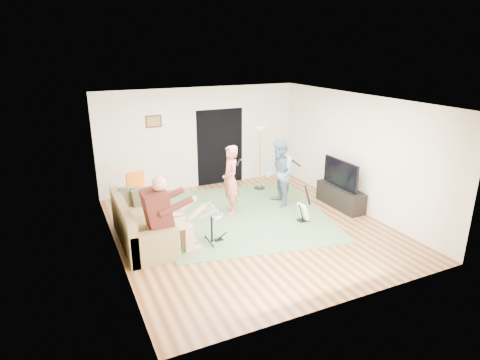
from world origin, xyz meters
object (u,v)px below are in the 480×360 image
object	(u,v)px
torchiere_lamp	(260,147)
tv_cabinet	(340,197)
sofa	(139,228)
drum_kit	(212,228)
guitar_spare	(303,211)
guitarist	(280,174)
singer	(231,180)
television	(341,173)
dining_chair	(140,201)

from	to	relation	value
torchiere_lamp	tv_cabinet	size ratio (longest dim) A/B	1.21
sofa	tv_cabinet	bearing A→B (deg)	-2.43
tv_cabinet	drum_kit	bearing A→B (deg)	-172.73
guitar_spare	guitarist	bearing A→B (deg)	90.10
sofa	singer	bearing A→B (deg)	13.93
drum_kit	torchiere_lamp	distance (m)	3.44
television	torchiere_lamp	bearing A→B (deg)	120.09
guitar_spare	tv_cabinet	world-z (taller)	guitar_spare
drum_kit	tv_cabinet	world-z (taller)	drum_kit
sofa	guitarist	xyz separation A→B (m)	(3.50, 0.50, 0.52)
guitar_spare	singer	bearing A→B (deg)	138.42
guitarist	guitar_spare	xyz separation A→B (m)	(0.00, -1.06, -0.57)
tv_cabinet	guitar_spare	bearing A→B (deg)	-164.44
torchiere_lamp	dining_chair	bearing A→B (deg)	-172.00
singer	torchiere_lamp	world-z (taller)	torchiere_lamp
torchiere_lamp	sofa	bearing A→B (deg)	-154.29
sofa	singer	distance (m)	2.36
torchiere_lamp	guitar_spare	bearing A→B (deg)	-93.02
guitarist	dining_chair	size ratio (longest dim) A/B	1.59
guitar_spare	torchiere_lamp	bearing A→B (deg)	86.98
guitar_spare	torchiere_lamp	distance (m)	2.49
dining_chair	tv_cabinet	bearing A→B (deg)	-30.13
torchiere_lamp	dining_chair	xyz separation A→B (m)	(-3.32, -0.47, -0.80)
guitarist	tv_cabinet	xyz separation A→B (m)	(1.30, -0.70, -0.56)
singer	television	size ratio (longest dim) A/B	1.38
torchiere_lamp	television	xyz separation A→B (m)	(1.13, -1.95, -0.31)
sofa	dining_chair	bearing A→B (deg)	76.86
guitar_spare	dining_chair	xyz separation A→B (m)	(-3.20, 1.84, 0.12)
sofa	television	bearing A→B (deg)	-2.45
guitar_spare	tv_cabinet	xyz separation A→B (m)	(1.30, 0.36, 0.01)
guitar_spare	drum_kit	bearing A→B (deg)	-177.79
dining_chair	sofa	bearing A→B (deg)	-115.07
singer	television	distance (m)	2.62
television	singer	bearing A→B (deg)	163.21
guitarist	tv_cabinet	world-z (taller)	guitarist
drum_kit	guitarist	world-z (taller)	guitarist
sofa	guitar_spare	distance (m)	3.54
singer	television	xyz separation A→B (m)	(2.51, -0.76, 0.04)
guitarist	torchiere_lamp	size ratio (longest dim) A/B	0.95
drum_kit	guitarist	distance (m)	2.53
sofa	television	distance (m)	4.78
drum_kit	guitar_spare	distance (m)	2.20
sofa	singer	xyz separation A→B (m)	(2.24, 0.55, 0.52)
torchiere_lamp	guitarist	bearing A→B (deg)	-95.69
singer	guitar_spare	distance (m)	1.78
torchiere_lamp	dining_chair	size ratio (longest dim) A/B	1.67
torchiere_lamp	tv_cabinet	distance (m)	2.45
guitar_spare	torchiere_lamp	world-z (taller)	torchiere_lamp
sofa	torchiere_lamp	world-z (taller)	torchiere_lamp
guitar_spare	television	xyz separation A→B (m)	(1.25, 0.36, 0.61)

